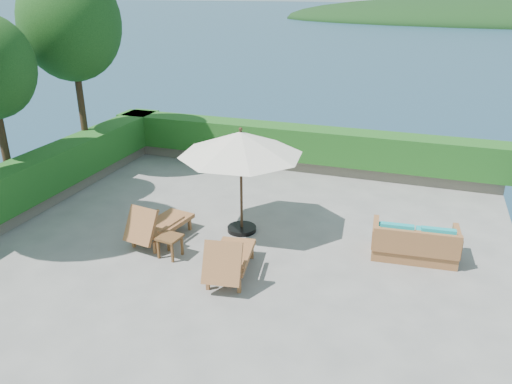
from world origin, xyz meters
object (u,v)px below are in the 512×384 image
(patio_umbrella, at_px, (241,144))
(lounge_right, at_px, (229,258))
(wicker_loveseat, at_px, (414,244))
(side_table, at_px, (170,240))
(lounge_left, at_px, (157,224))

(patio_umbrella, xyz_separation_m, lounge_right, (0.48, -1.98, -1.71))
(patio_umbrella, bearing_deg, wicker_loveseat, 0.06)
(lounge_right, bearing_deg, wicker_loveseat, 21.27)
(side_table, height_order, wicker_loveseat, wicker_loveseat)
(lounge_left, relative_size, side_table, 3.54)
(lounge_left, distance_m, side_table, 0.81)
(lounge_right, height_order, side_table, lounge_right)
(lounge_left, height_order, lounge_right, lounge_right)
(wicker_loveseat, bearing_deg, side_table, -166.25)
(patio_umbrella, distance_m, wicker_loveseat, 4.29)
(patio_umbrella, xyz_separation_m, wicker_loveseat, (3.89, 0.00, -1.80))
(patio_umbrella, height_order, side_table, patio_umbrella)
(lounge_left, bearing_deg, patio_umbrella, 43.28)
(side_table, bearing_deg, wicker_loveseat, 18.42)
(lounge_left, xyz_separation_m, wicker_loveseat, (5.50, 1.09, -0.08))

